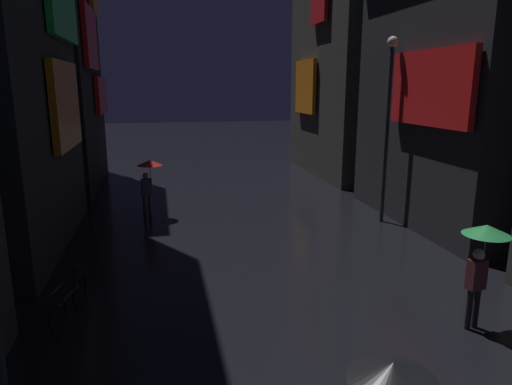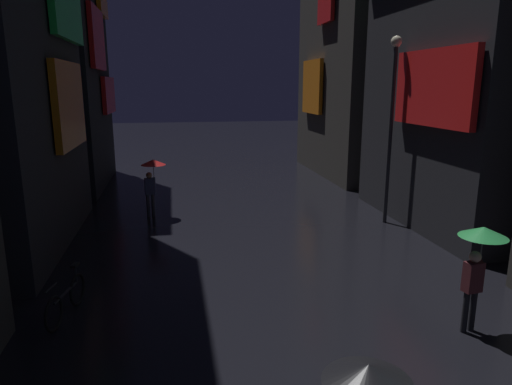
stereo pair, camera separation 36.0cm
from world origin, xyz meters
TOP-DOWN VIEW (x-y plane):
  - building_left_far at (-7.48, 21.56)m, footprint 4.25×7.11m
  - building_right_far at (7.49, 22.25)m, footprint 4.25×8.50m
  - pedestrian_foreground_left_green at (3.40, 5.97)m, footprint 0.90×0.90m
  - pedestrian_foreground_right_red at (-3.06, 15.37)m, footprint 0.90×0.90m
  - bicycle_parked_at_storefront at (-4.60, 7.97)m, footprint 0.46×1.79m
  - streetlamp_right_far at (5.00, 13.09)m, footprint 0.36×0.36m

SIDE VIEW (x-z plane):
  - bicycle_parked_at_storefront at x=-4.60m, z-range -0.09..0.87m
  - pedestrian_foreground_left_green at x=3.40m, z-range 0.61..2.73m
  - pedestrian_foreground_right_red at x=-3.06m, z-range 0.61..2.73m
  - streetlamp_right_far at x=5.00m, z-range 0.72..7.02m
  - building_left_far at x=-7.48m, z-range 0.00..12.64m
  - building_right_far at x=7.49m, z-range 0.00..17.76m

